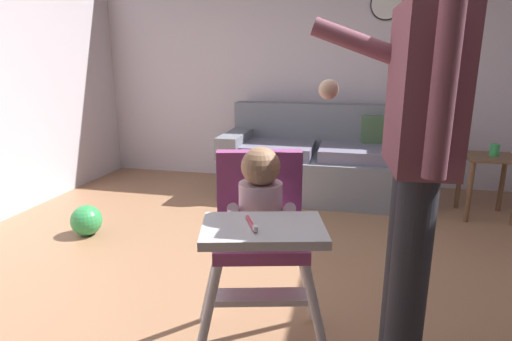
# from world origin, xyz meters

# --- Properties ---
(ground) EXTENTS (6.08, 6.54, 0.10)m
(ground) POSITION_xyz_m (0.00, 0.00, -0.05)
(ground) COLOR #A07150
(wall_far) EXTENTS (5.28, 0.06, 2.62)m
(wall_far) POSITION_xyz_m (0.00, 2.50, 1.31)
(wall_far) COLOR silver
(wall_far) RESTS_ON ground
(couch) EXTENTS (1.77, 0.86, 0.86)m
(couch) POSITION_xyz_m (0.20, 1.98, 0.33)
(couch) COLOR slate
(couch) RESTS_ON ground
(high_chair) EXTENTS (0.73, 0.82, 0.95)m
(high_chair) POSITION_xyz_m (0.17, -0.45, 0.65)
(high_chair) COLOR silver
(high_chair) RESTS_ON ground
(adult_standing) EXTENTS (0.53, 0.50, 1.64)m
(adult_standing) POSITION_xyz_m (0.73, -0.41, 0.93)
(adult_standing) COLOR #2C2E37
(adult_standing) RESTS_ON ground
(toy_ball) EXTENTS (0.23, 0.23, 0.23)m
(toy_ball) POSITION_xyz_m (-1.39, 0.57, 0.11)
(toy_ball) COLOR green
(toy_ball) RESTS_ON ground
(side_table) EXTENTS (0.40, 0.40, 0.52)m
(side_table) POSITION_xyz_m (1.62, 1.68, 0.38)
(side_table) COLOR brown
(side_table) RESTS_ON ground
(sippy_cup) EXTENTS (0.07, 0.07, 0.10)m
(sippy_cup) POSITION_xyz_m (1.64, 1.68, 0.57)
(sippy_cup) COLOR green
(sippy_cup) RESTS_ON side_table
(wall_clock) EXTENTS (0.31, 0.04, 0.31)m
(wall_clock) POSITION_xyz_m (0.76, 2.46, 1.81)
(wall_clock) COLOR white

